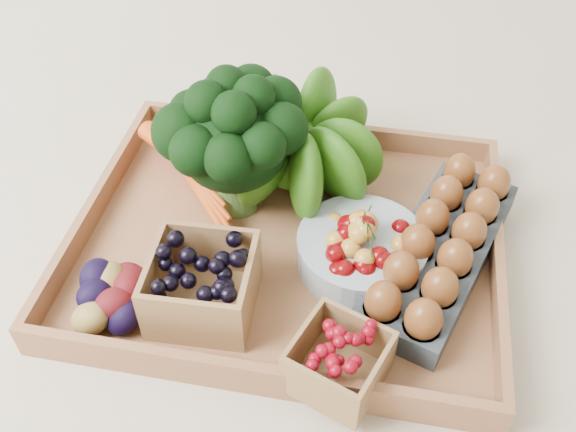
% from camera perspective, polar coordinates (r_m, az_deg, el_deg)
% --- Properties ---
extents(ground, '(4.00, 4.00, 0.00)m').
position_cam_1_polar(ground, '(0.87, 0.00, -2.79)').
color(ground, beige).
rests_on(ground, ground).
extents(tray, '(0.55, 0.45, 0.01)m').
position_cam_1_polar(tray, '(0.86, 0.00, -2.46)').
color(tray, '#9A6640').
rests_on(tray, ground).
extents(carrots, '(0.20, 0.14, 0.05)m').
position_cam_1_polar(carrots, '(0.92, -8.05, 3.11)').
color(carrots, '#D34C15').
rests_on(carrots, tray).
extents(lettuce, '(0.16, 0.16, 0.16)m').
position_cam_1_polar(lettuce, '(0.89, 0.88, 7.23)').
color(lettuce, '#21510C').
rests_on(lettuce, tray).
extents(broccoli, '(0.19, 0.19, 0.15)m').
position_cam_1_polar(broccoli, '(0.86, -4.73, 4.57)').
color(broccoli, black).
rests_on(broccoli, tray).
extents(cherry_bowl, '(0.17, 0.17, 0.04)m').
position_cam_1_polar(cherry_bowl, '(0.82, 6.54, -3.09)').
color(cherry_bowl, '#8C9EA5').
rests_on(cherry_bowl, tray).
extents(egg_carton, '(0.20, 0.33, 0.04)m').
position_cam_1_polar(egg_carton, '(0.84, 13.29, -3.33)').
color(egg_carton, '#383F47').
rests_on(egg_carton, tray).
extents(potatoes, '(0.12, 0.12, 0.07)m').
position_cam_1_polar(potatoes, '(0.79, -15.39, -6.33)').
color(potatoes, '#470B0F').
rests_on(potatoes, tray).
extents(punnet_blackberry, '(0.13, 0.13, 0.08)m').
position_cam_1_polar(punnet_blackberry, '(0.76, -7.62, -6.03)').
color(punnet_blackberry, black).
rests_on(punnet_blackberry, tray).
extents(punnet_raspberry, '(0.12, 0.12, 0.06)m').
position_cam_1_polar(punnet_raspberry, '(0.71, 4.52, -12.76)').
color(punnet_raspberry, maroon).
rests_on(punnet_raspberry, tray).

